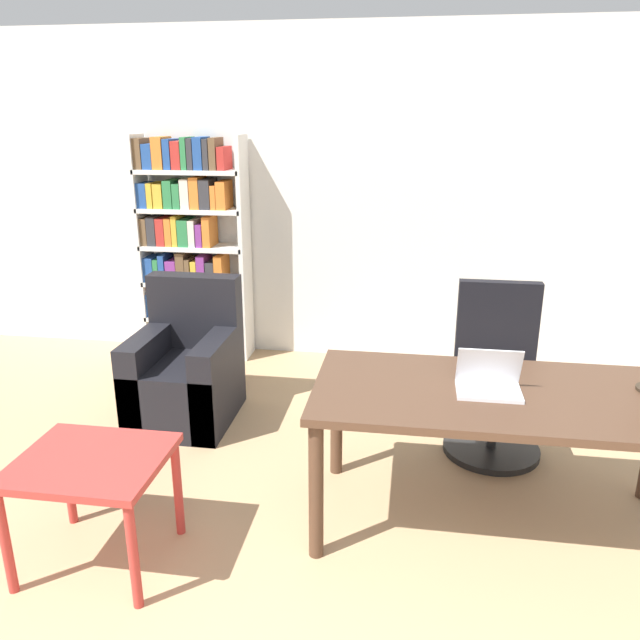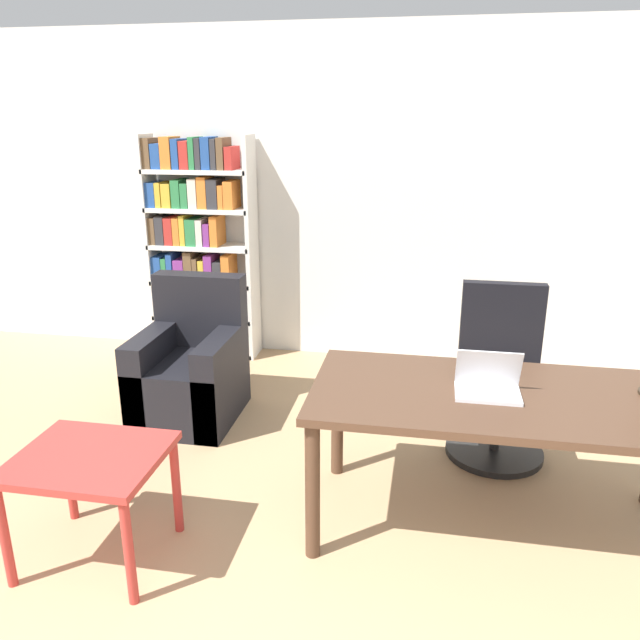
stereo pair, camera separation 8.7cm
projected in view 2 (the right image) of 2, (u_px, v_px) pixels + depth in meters
wall_back at (400, 201)px, 5.05m from camera, size 8.00×0.06×2.70m
desk at (501, 410)px, 2.99m from camera, size 1.82×0.87×0.74m
laptop at (488, 384)px, 2.95m from camera, size 0.30×0.21×0.21m
office_chair at (499, 384)px, 3.82m from camera, size 0.59×0.59×1.04m
side_table_blue at (91, 470)px, 2.84m from camera, size 0.65×0.57×0.55m
armchair at (191, 373)px, 4.29m from camera, size 0.64×0.74×0.96m
bookshelf at (197, 250)px, 5.29m from camera, size 0.92×0.28×1.87m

